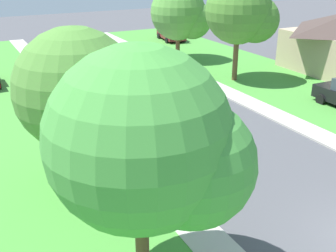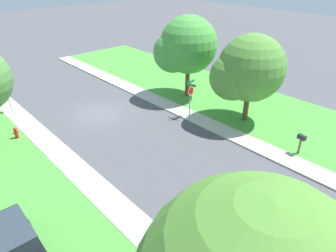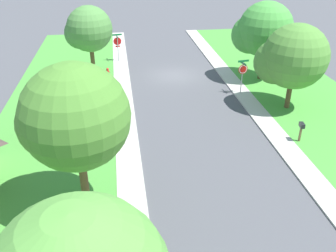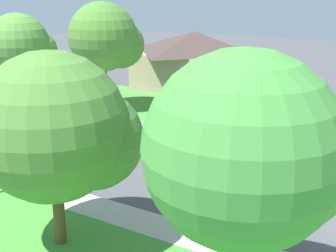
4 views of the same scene
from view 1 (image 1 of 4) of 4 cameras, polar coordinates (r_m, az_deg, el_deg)
sidewalk_east at (r=25.26m, az=12.06°, el=2.76°), size 1.40×56.00×0.10m
lawn_east at (r=28.37m, az=19.48°, el=4.10°), size 8.00×56.00×0.08m
sidewalk_west at (r=20.89m, az=-8.45°, el=-1.20°), size 1.40×56.00×0.10m
lawn_west at (r=20.05m, az=-21.21°, el=-3.64°), size 8.00×56.00×0.08m
stop_sign_far_corner at (r=14.17m, az=1.43°, el=-4.63°), size 0.91×0.91×2.77m
car_maroon_far_down_street at (r=44.34m, az=0.44°, el=12.71°), size 2.50×4.52×1.76m
tree_sidewalk_mid at (r=35.26m, az=1.90°, el=15.08°), size 4.86×4.52×6.26m
tree_sidewalk_near at (r=29.36m, az=10.25°, el=15.01°), size 4.81×4.48×7.12m
tree_across_right at (r=9.75m, az=-2.14°, el=-2.72°), size 4.85×4.51×6.60m
tree_sidewalk_far at (r=15.17m, az=-11.32°, el=4.38°), size 4.81×4.48×6.13m
mailbox at (r=20.79m, az=-11.89°, el=1.29°), size 0.31×0.51×1.31m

